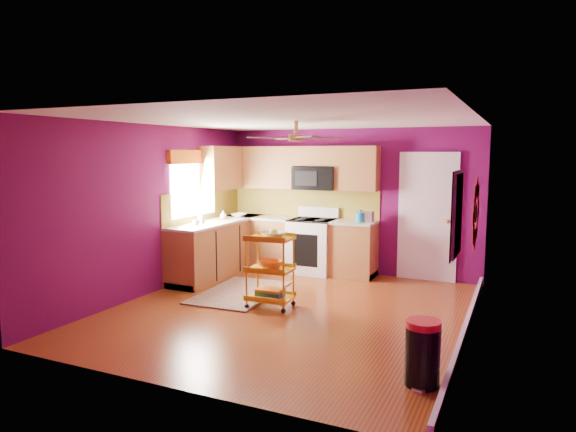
% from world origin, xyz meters
% --- Properties ---
extents(ground, '(5.00, 5.00, 0.00)m').
position_xyz_m(ground, '(0.00, 0.00, 0.00)').
color(ground, maroon).
rests_on(ground, ground).
extents(room_envelope, '(4.54, 5.04, 2.52)m').
position_xyz_m(room_envelope, '(0.03, 0.00, 1.63)').
color(room_envelope, '#5D0A48').
rests_on(room_envelope, ground).
extents(lower_cabinets, '(2.81, 2.31, 0.94)m').
position_xyz_m(lower_cabinets, '(-1.35, 1.82, 0.43)').
color(lower_cabinets, brown).
rests_on(lower_cabinets, ground).
extents(electric_range, '(0.76, 0.66, 1.13)m').
position_xyz_m(electric_range, '(-0.55, 2.17, 0.48)').
color(electric_range, white).
rests_on(electric_range, ground).
extents(upper_cabinetry, '(2.80, 2.30, 1.26)m').
position_xyz_m(upper_cabinetry, '(-1.24, 2.17, 1.80)').
color(upper_cabinetry, brown).
rests_on(upper_cabinetry, ground).
extents(left_window, '(0.08, 1.35, 1.08)m').
position_xyz_m(left_window, '(-2.22, 1.05, 1.74)').
color(left_window, white).
rests_on(left_window, ground).
extents(panel_door, '(0.95, 0.11, 2.15)m').
position_xyz_m(panel_door, '(1.35, 2.47, 1.02)').
color(panel_door, white).
rests_on(panel_door, ground).
extents(right_wall_art, '(0.04, 2.74, 1.04)m').
position_xyz_m(right_wall_art, '(2.23, -0.34, 1.44)').
color(right_wall_art, black).
rests_on(right_wall_art, ground).
extents(ceiling_fan, '(1.01, 1.01, 0.26)m').
position_xyz_m(ceiling_fan, '(0.00, 0.20, 2.29)').
color(ceiling_fan, '#BF8C3F').
rests_on(ceiling_fan, ground).
extents(shag_rug, '(1.10, 1.71, 0.02)m').
position_xyz_m(shag_rug, '(-1.03, 0.46, 0.01)').
color(shag_rug, black).
rests_on(shag_rug, ground).
extents(rolling_cart, '(0.62, 0.47, 1.08)m').
position_xyz_m(rolling_cart, '(-0.30, 0.03, 0.55)').
color(rolling_cart, gold).
rests_on(rolling_cart, ground).
extents(trash_can, '(0.41, 0.41, 0.60)m').
position_xyz_m(trash_can, '(1.99, -1.51, 0.30)').
color(trash_can, black).
rests_on(trash_can, ground).
extents(teal_kettle, '(0.18, 0.18, 0.21)m').
position_xyz_m(teal_kettle, '(0.31, 2.18, 1.02)').
color(teal_kettle, '#14769A').
rests_on(teal_kettle, lower_cabinets).
extents(toaster, '(0.22, 0.15, 0.18)m').
position_xyz_m(toaster, '(0.40, 2.21, 1.03)').
color(toaster, beige).
rests_on(toaster, lower_cabinets).
extents(soap_bottle_a, '(0.08, 0.08, 0.18)m').
position_xyz_m(soap_bottle_a, '(-2.01, 0.93, 1.03)').
color(soap_bottle_a, '#EA3F72').
rests_on(soap_bottle_a, lower_cabinets).
extents(soap_bottle_b, '(0.12, 0.12, 0.15)m').
position_xyz_m(soap_bottle_b, '(-1.98, 1.57, 1.02)').
color(soap_bottle_b, white).
rests_on(soap_bottle_b, lower_cabinets).
extents(counter_dish, '(0.27, 0.27, 0.07)m').
position_xyz_m(counter_dish, '(-1.88, 1.94, 0.97)').
color(counter_dish, white).
rests_on(counter_dish, lower_cabinets).
extents(counter_cup, '(0.11, 0.11, 0.09)m').
position_xyz_m(counter_cup, '(-1.98, 0.74, 0.98)').
color(counter_cup, white).
rests_on(counter_cup, lower_cabinets).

